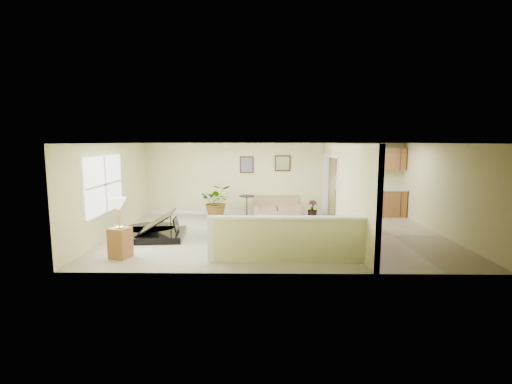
{
  "coord_description": "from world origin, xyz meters",
  "views": [
    {
      "loc": [
        -0.43,
        -9.91,
        2.54
      ],
      "look_at": [
        -0.59,
        0.4,
        1.14
      ],
      "focal_mm": 26.0,
      "sensor_mm": 36.0,
      "label": 1
    }
  ],
  "objects_px": {
    "piano_bench": "(219,227)",
    "accent_table": "(247,203)",
    "palm_plant": "(217,202)",
    "lamp_stand": "(120,233)",
    "loveseat": "(276,206)",
    "small_plant": "(312,210)",
    "piano": "(152,213)"
  },
  "relations": [
    {
      "from": "piano",
      "to": "small_plant",
      "type": "distance_m",
      "value": 5.41
    },
    {
      "from": "piano",
      "to": "lamp_stand",
      "type": "height_order",
      "value": "piano"
    },
    {
      "from": "accent_table",
      "to": "small_plant",
      "type": "xyz_separation_m",
      "value": [
        2.23,
        0.1,
        -0.23
      ]
    },
    {
      "from": "piano_bench",
      "to": "loveseat",
      "type": "height_order",
      "value": "loveseat"
    },
    {
      "from": "small_plant",
      "to": "lamp_stand",
      "type": "distance_m",
      "value": 6.65
    },
    {
      "from": "loveseat",
      "to": "accent_table",
      "type": "distance_m",
      "value": 1.05
    },
    {
      "from": "small_plant",
      "to": "palm_plant",
      "type": "bearing_deg",
      "value": -175.01
    },
    {
      "from": "piano_bench",
      "to": "accent_table",
      "type": "height_order",
      "value": "accent_table"
    },
    {
      "from": "piano_bench",
      "to": "small_plant",
      "type": "relative_size",
      "value": 1.42
    },
    {
      "from": "loveseat",
      "to": "palm_plant",
      "type": "height_order",
      "value": "palm_plant"
    },
    {
      "from": "piano",
      "to": "piano_bench",
      "type": "bearing_deg",
      "value": -7.01
    },
    {
      "from": "piano",
      "to": "palm_plant",
      "type": "bearing_deg",
      "value": 54.26
    },
    {
      "from": "piano",
      "to": "loveseat",
      "type": "relative_size",
      "value": 1.28
    },
    {
      "from": "piano_bench",
      "to": "small_plant",
      "type": "height_order",
      "value": "small_plant"
    },
    {
      "from": "piano_bench",
      "to": "accent_table",
      "type": "distance_m",
      "value": 2.77
    },
    {
      "from": "accent_table",
      "to": "small_plant",
      "type": "height_order",
      "value": "accent_table"
    },
    {
      "from": "piano_bench",
      "to": "lamp_stand",
      "type": "distance_m",
      "value": 2.66
    },
    {
      "from": "palm_plant",
      "to": "lamp_stand",
      "type": "height_order",
      "value": "lamp_stand"
    },
    {
      "from": "loveseat",
      "to": "palm_plant",
      "type": "xyz_separation_m",
      "value": [
        -1.99,
        -0.44,
        0.22
      ]
    },
    {
      "from": "piano",
      "to": "palm_plant",
      "type": "relative_size",
      "value": 1.82
    },
    {
      "from": "accent_table",
      "to": "lamp_stand",
      "type": "bearing_deg",
      "value": -120.33
    },
    {
      "from": "accent_table",
      "to": "loveseat",
      "type": "bearing_deg",
      "value": 14.54
    },
    {
      "from": "loveseat",
      "to": "lamp_stand",
      "type": "distance_m",
      "value": 5.95
    },
    {
      "from": "piano",
      "to": "lamp_stand",
      "type": "xyz_separation_m",
      "value": [
        -0.18,
        -1.82,
        -0.08
      ]
    },
    {
      "from": "palm_plant",
      "to": "lamp_stand",
      "type": "bearing_deg",
      "value": -110.76
    },
    {
      "from": "piano",
      "to": "palm_plant",
      "type": "xyz_separation_m",
      "value": [
        1.44,
        2.46,
        -0.08
      ]
    },
    {
      "from": "accent_table",
      "to": "piano",
      "type": "bearing_deg",
      "value": -132.6
    },
    {
      "from": "lamp_stand",
      "to": "palm_plant",
      "type": "bearing_deg",
      "value": 69.24
    },
    {
      "from": "piano_bench",
      "to": "lamp_stand",
      "type": "height_order",
      "value": "lamp_stand"
    },
    {
      "from": "piano",
      "to": "piano_bench",
      "type": "distance_m",
      "value": 1.82
    },
    {
      "from": "loveseat",
      "to": "accent_table",
      "type": "bearing_deg",
      "value": -168.88
    },
    {
      "from": "loveseat",
      "to": "lamp_stand",
      "type": "height_order",
      "value": "lamp_stand"
    }
  ]
}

